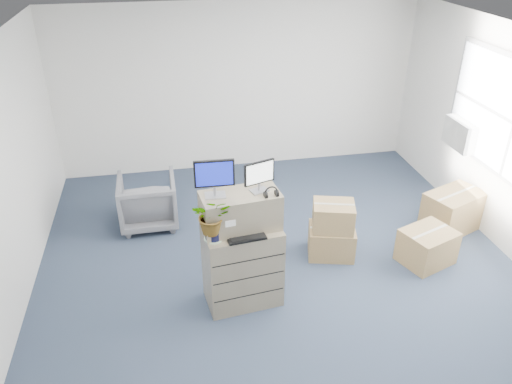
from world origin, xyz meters
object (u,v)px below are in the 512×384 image
Objects in this scene: monitor_right at (259,175)px; potted_plant at (213,220)px; keyboard at (246,237)px; filing_cabinet_lower at (243,266)px; monitor_left at (214,176)px; water_bottle at (246,215)px; office_chair at (148,199)px.

potted_plant is (-0.52, -0.19, -0.37)m from monitor_right.
keyboard is 0.82× the size of potted_plant.
filing_cabinet_lower is 2.82× the size of monitor_right.
potted_plant is (-0.34, 0.05, 0.23)m from keyboard.
monitor_left is 0.62m from water_bottle.
water_bottle is (0.33, 0.05, -0.53)m from monitor_left.
keyboard reaches higher than office_chair.
filing_cabinet_lower is 1.94× the size of potted_plant.
office_chair is (-0.72, 2.00, -0.80)m from potted_plant.
potted_plant reaches higher than keyboard.
office_chair is at bearing 112.37° from filing_cabinet_lower.
monitor_left is at bearing 72.64° from potted_plant.
monitor_left is at bearing 162.62° from filing_cabinet_lower.
monitor_right is at bearing 20.06° from potted_plant.
monitor_left is (-0.27, 0.05, 1.13)m from filing_cabinet_lower.
water_bottle is 0.45× the size of potted_plant.
water_bottle is at bearing 121.54° from office_chair.
water_bottle reaches higher than keyboard.
monitor_right is 0.67m from keyboard.
water_bottle is at bearing 148.06° from monitor_right.
water_bottle is (0.06, 0.10, 0.60)m from filing_cabinet_lower.
monitor_left is at bearing 163.02° from monitor_right.
office_chair is (-1.06, 2.05, -0.57)m from keyboard.
filing_cabinet_lower is at bearing 21.39° from potted_plant.
water_bottle is (-0.14, 0.03, -0.49)m from monitor_right.
monitor_right reaches higher than water_bottle.
water_bottle is at bearing 30.37° from potted_plant.
monitor_right is (0.47, 0.02, -0.04)m from monitor_left.
monitor_left is 0.83× the size of potted_plant.
potted_plant reaches higher than office_chair.
monitor_left is 2.32m from office_chair.
monitor_left reaches higher than office_chair.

